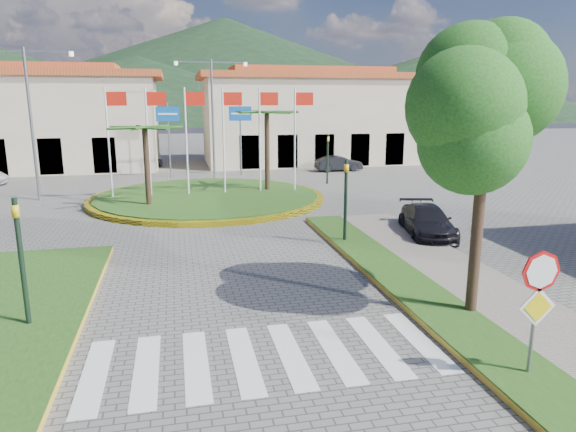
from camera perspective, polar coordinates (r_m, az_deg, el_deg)
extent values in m
cube|color=gray|center=(12.14, 29.33, -14.71)|extent=(4.00, 28.00, 0.15)
cube|color=#1E4814|center=(11.42, 24.64, -15.88)|extent=(1.60, 28.00, 0.18)
cube|color=silver|center=(11.33, -2.81, -15.37)|extent=(8.00, 3.00, 0.01)
cylinder|color=yellow|center=(28.39, -8.91, 2.01)|extent=(12.70, 12.70, 0.24)
cylinder|color=#1E4814|center=(28.38, -8.91, 2.07)|extent=(12.00, 12.00, 0.30)
cylinder|color=black|center=(26.11, -15.38, 5.01)|extent=(0.28, 0.28, 4.05)
cylinder|color=black|center=(29.46, -2.33, 6.91)|extent=(0.28, 0.28, 4.68)
cylinder|color=silver|center=(28.65, -19.29, 7.37)|extent=(0.10, 0.10, 6.00)
cube|color=red|center=(28.50, -18.53, 12.24)|extent=(1.00, 0.03, 0.70)
cylinder|color=silver|center=(28.49, -15.26, 7.61)|extent=(0.10, 0.10, 6.00)
cube|color=red|center=(28.37, -14.42, 12.50)|extent=(1.00, 0.03, 0.70)
cylinder|color=silver|center=(28.46, -11.20, 7.81)|extent=(0.10, 0.10, 6.00)
cube|color=red|center=(28.38, -10.28, 12.69)|extent=(1.00, 0.03, 0.70)
cylinder|color=silver|center=(28.57, -7.16, 7.97)|extent=(0.10, 0.10, 6.00)
cube|color=red|center=(28.53, -6.17, 12.81)|extent=(1.00, 0.03, 0.70)
cylinder|color=silver|center=(28.82, -3.16, 8.09)|extent=(0.10, 0.10, 6.00)
cube|color=red|center=(28.82, -2.11, 12.88)|extent=(1.00, 0.03, 0.70)
cylinder|color=silver|center=(29.21, 0.76, 8.17)|extent=(0.10, 0.10, 6.00)
cube|color=red|center=(29.25, 1.85, 12.88)|extent=(1.00, 0.03, 0.70)
cylinder|color=slate|center=(11.00, 25.63, -10.42)|extent=(0.07, 0.07, 2.50)
cylinder|color=red|center=(10.63, 26.32, -5.53)|extent=(0.80, 0.03, 0.80)
cube|color=yellow|center=(10.85, 25.98, -9.07)|extent=(0.78, 0.03, 0.78)
cylinder|color=black|center=(13.36, 20.26, -1.66)|extent=(0.28, 0.28, 4.40)
ellipsoid|color=#154A13|center=(12.98, 21.29, 11.28)|extent=(3.60, 3.60, 3.20)
cylinder|color=black|center=(13.40, -27.43, -4.94)|extent=(0.12, 0.12, 3.20)
imported|color=yellow|center=(13.16, -27.88, -0.78)|extent=(0.15, 0.18, 0.90)
cylinder|color=black|center=(19.24, 6.40, 1.47)|extent=(0.12, 0.12, 3.20)
imported|color=yellow|center=(19.07, 6.48, 4.42)|extent=(0.15, 0.18, 0.90)
cylinder|color=black|center=(33.49, 4.41, 6.32)|extent=(0.12, 0.12, 3.20)
imported|color=yellow|center=(33.39, 4.44, 8.02)|extent=(0.18, 0.15, 0.90)
cylinder|color=slate|center=(36.96, -13.08, 8.19)|extent=(0.12, 0.12, 5.20)
cube|color=#0F51AD|center=(36.81, -13.22, 10.98)|extent=(1.60, 0.05, 1.00)
cylinder|color=slate|center=(37.25, -5.29, 8.50)|extent=(0.12, 0.12, 5.20)
cube|color=#0F51AD|center=(37.10, -5.33, 11.26)|extent=(1.60, 0.05, 1.00)
cylinder|color=slate|center=(35.98, -8.34, 10.50)|extent=(0.16, 0.16, 8.00)
cube|color=slate|center=(35.97, -10.53, 16.49)|extent=(2.40, 0.08, 0.08)
cube|color=slate|center=(36.14, -6.57, 16.59)|extent=(2.40, 0.08, 0.08)
cylinder|color=slate|center=(30.79, -26.60, 8.95)|extent=(0.16, 0.16, 8.00)
cube|color=slate|center=(30.59, -25.07, 16.23)|extent=(2.40, 0.08, 0.08)
cube|color=#C5B395|center=(45.61, -28.50, 8.94)|extent=(22.00, 9.00, 7.00)
cube|color=#A93D20|center=(45.61, -29.01, 13.62)|extent=(23.32, 9.54, 0.50)
cube|color=#A93D20|center=(45.63, -29.08, 14.25)|extent=(16.50, 4.95, 0.60)
cube|color=#C5B395|center=(45.41, 2.49, 10.44)|extent=(18.00, 9.00, 7.00)
cube|color=#A93D20|center=(45.41, 2.54, 15.17)|extent=(19.08, 9.54, 0.50)
cube|color=#A93D20|center=(45.43, 2.55, 15.80)|extent=(13.50, 4.95, 0.60)
cone|color=black|center=(166.97, -6.92, 16.01)|extent=(180.00, 180.00, 30.00)
cone|color=black|center=(158.06, 15.00, 13.68)|extent=(120.00, 120.00, 18.00)
cone|color=black|center=(136.14, -16.37, 13.40)|extent=(110.00, 110.00, 16.00)
imported|color=black|center=(42.82, -16.29, 5.97)|extent=(4.01, 2.24, 1.29)
imported|color=black|center=(39.74, 5.64, 5.85)|extent=(3.66, 1.44, 1.18)
imported|color=black|center=(21.25, 15.19, -0.58)|extent=(2.56, 4.42, 1.20)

